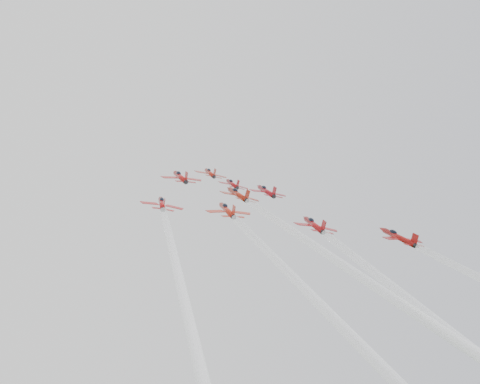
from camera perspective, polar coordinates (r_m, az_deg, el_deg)
name	(u,v)px	position (r m, az deg, el deg)	size (l,w,h in m)	color
jet_lead	(210,173)	(169.01, -2.87, 1.82)	(9.45, 11.70, 8.70)	#A21C0F
jet_row2_left	(180,177)	(152.46, -5.68, 1.45)	(10.54, 13.05, 9.71)	#A6110F
jet_row2_center	(232,184)	(158.33, -0.74, 0.79)	(8.50, 10.53, 7.83)	maroon
jet_row2_right	(266,191)	(158.57, 2.50, 0.10)	(10.31, 12.77, 9.50)	maroon
jet_center	(326,265)	(99.53, 8.12, -6.82)	(10.34, 91.98, 66.96)	maroon
jet_rear_farleft	(215,281)	(78.98, -2.41, -8.38)	(8.51, 75.74, 55.14)	#A91012
jet_rear_left	(319,297)	(82.50, 7.54, -9.84)	(9.51, 84.60, 61.59)	#B32111
jet_rear_right	(454,320)	(89.98, 19.61, -11.39)	(9.90, 88.14, 64.16)	maroon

